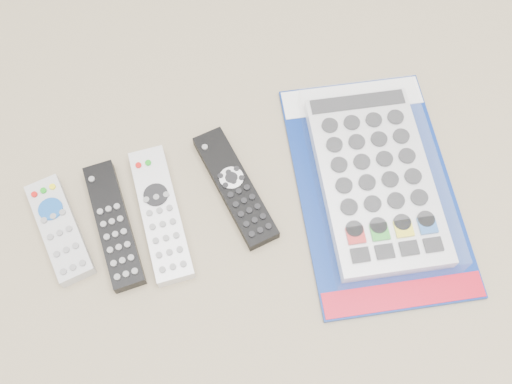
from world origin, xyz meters
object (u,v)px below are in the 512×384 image
object	(u,v)px
remote_small_grey	(60,229)
jumbo_remote_packaged	(376,178)
remote_slim_black	(114,225)
remote_silver_dvd	(161,214)
remote_large_black	(235,187)

from	to	relation	value
remote_small_grey	jumbo_remote_packaged	distance (m)	0.46
remote_small_grey	jumbo_remote_packaged	xyz separation A→B (m)	(0.46, -0.08, 0.01)
remote_small_grey	remote_slim_black	size ratio (longest dim) A/B	0.85
remote_silver_dvd	remote_large_black	world-z (taller)	remote_silver_dvd
remote_silver_dvd	remote_large_black	xyz separation A→B (m)	(0.12, 0.01, -0.00)
remote_slim_black	remote_large_black	size ratio (longest dim) A/B	0.98
remote_small_grey	remote_large_black	bearing A→B (deg)	-11.74
remote_silver_dvd	jumbo_remote_packaged	bearing A→B (deg)	-6.74
remote_slim_black	remote_silver_dvd	world-z (taller)	remote_silver_dvd
remote_silver_dvd	remote_large_black	size ratio (longest dim) A/B	1.05
remote_small_grey	remote_slim_black	distance (m)	0.08
remote_large_black	jumbo_remote_packaged	bearing A→B (deg)	-24.49
remote_large_black	jumbo_remote_packaged	size ratio (longest dim) A/B	0.49
remote_silver_dvd	jumbo_remote_packaged	distance (m)	0.32
remote_small_grey	remote_slim_black	bearing A→B (deg)	-21.57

